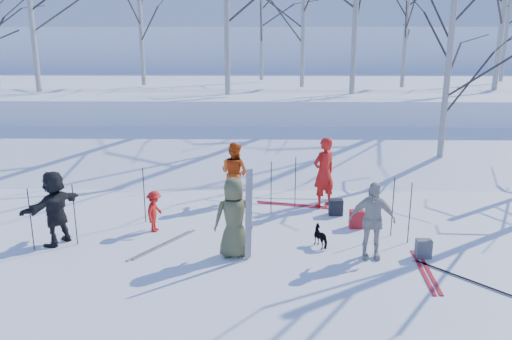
{
  "coord_description": "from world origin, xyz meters",
  "views": [
    {
      "loc": [
        0.22,
        -9.73,
        4.26
      ],
      "look_at": [
        0.0,
        1.5,
        1.3
      ],
      "focal_mm": 35.0,
      "sensor_mm": 36.0,
      "label": 1
    }
  ],
  "objects_px": {
    "backpack_red": "(357,219)",
    "skier_redor_behind": "(234,173)",
    "skier_cream_east": "(372,220)",
    "skier_red_seated": "(155,211)",
    "dog": "(322,236)",
    "skier_olive_center": "(234,218)",
    "skier_grey_west": "(55,208)",
    "backpack_dark": "(336,207)",
    "skier_red_north": "(324,172)",
    "backpack_grey": "(423,249)"
  },
  "relations": [
    {
      "from": "backpack_red",
      "to": "skier_redor_behind",
      "type": "bearing_deg",
      "value": 148.68
    },
    {
      "from": "skier_cream_east",
      "to": "skier_red_seated",
      "type": "bearing_deg",
      "value": 165.22
    },
    {
      "from": "skier_redor_behind",
      "to": "dog",
      "type": "bearing_deg",
      "value": 156.71
    },
    {
      "from": "skier_olive_center",
      "to": "skier_grey_west",
      "type": "bearing_deg",
      "value": -19.8
    },
    {
      "from": "skier_olive_center",
      "to": "skier_grey_west",
      "type": "relative_size",
      "value": 1.01
    },
    {
      "from": "skier_olive_center",
      "to": "skier_redor_behind",
      "type": "relative_size",
      "value": 0.99
    },
    {
      "from": "skier_redor_behind",
      "to": "skier_cream_east",
      "type": "relative_size",
      "value": 1.05
    },
    {
      "from": "skier_redor_behind",
      "to": "dog",
      "type": "xyz_separation_m",
      "value": [
        2.02,
        -2.88,
        -0.6
      ]
    },
    {
      "from": "skier_olive_center",
      "to": "skier_redor_behind",
      "type": "height_order",
      "value": "skier_redor_behind"
    },
    {
      "from": "skier_redor_behind",
      "to": "skier_olive_center",
      "type": "bearing_deg",
      "value": 125.14
    },
    {
      "from": "skier_cream_east",
      "to": "dog",
      "type": "bearing_deg",
      "value": 150.72
    },
    {
      "from": "skier_red_seated",
      "to": "dog",
      "type": "relative_size",
      "value": 1.82
    },
    {
      "from": "skier_red_seated",
      "to": "backpack_dark",
      "type": "height_order",
      "value": "skier_red_seated"
    },
    {
      "from": "skier_olive_center",
      "to": "skier_redor_behind",
      "type": "distance_m",
      "value": 3.4
    },
    {
      "from": "skier_red_north",
      "to": "backpack_red",
      "type": "xyz_separation_m",
      "value": [
        0.61,
        -1.55,
        -0.71
      ]
    },
    {
      "from": "skier_red_north",
      "to": "skier_redor_behind",
      "type": "bearing_deg",
      "value": -39.94
    },
    {
      "from": "backpack_grey",
      "to": "skier_red_seated",
      "type": "bearing_deg",
      "value": 166.91
    },
    {
      "from": "skier_red_seated",
      "to": "backpack_dark",
      "type": "bearing_deg",
      "value": -63.62
    },
    {
      "from": "skier_olive_center",
      "to": "dog",
      "type": "relative_size",
      "value": 3.12
    },
    {
      "from": "skier_grey_west",
      "to": "backpack_red",
      "type": "distance_m",
      "value": 6.67
    },
    {
      "from": "dog",
      "to": "skier_red_seated",
      "type": "bearing_deg",
      "value": -41.34
    },
    {
      "from": "dog",
      "to": "backpack_grey",
      "type": "height_order",
      "value": "dog"
    },
    {
      "from": "skier_olive_center",
      "to": "skier_redor_behind",
      "type": "bearing_deg",
      "value": -98.1
    },
    {
      "from": "backpack_red",
      "to": "backpack_grey",
      "type": "bearing_deg",
      "value": -56.9
    },
    {
      "from": "skier_olive_center",
      "to": "skier_red_north",
      "type": "xyz_separation_m",
      "value": [
        2.13,
        3.15,
        0.1
      ]
    },
    {
      "from": "skier_red_seated",
      "to": "backpack_grey",
      "type": "bearing_deg",
      "value": -92.02
    },
    {
      "from": "skier_grey_west",
      "to": "skier_olive_center",
      "type": "bearing_deg",
      "value": 107.62
    },
    {
      "from": "skier_red_seated",
      "to": "skier_cream_east",
      "type": "relative_size",
      "value": 0.6
    },
    {
      "from": "dog",
      "to": "backpack_dark",
      "type": "bearing_deg",
      "value": -135.21
    },
    {
      "from": "skier_grey_west",
      "to": "dog",
      "type": "height_order",
      "value": "skier_grey_west"
    },
    {
      "from": "skier_cream_east",
      "to": "dog",
      "type": "distance_m",
      "value": 1.2
    },
    {
      "from": "skier_red_seated",
      "to": "skier_grey_west",
      "type": "height_order",
      "value": "skier_grey_west"
    },
    {
      "from": "skier_redor_behind",
      "to": "skier_cream_east",
      "type": "height_order",
      "value": "skier_redor_behind"
    },
    {
      "from": "skier_redor_behind",
      "to": "skier_red_seated",
      "type": "distance_m",
      "value": 2.71
    },
    {
      "from": "skier_red_seated",
      "to": "skier_grey_west",
      "type": "relative_size",
      "value": 0.59
    },
    {
      "from": "skier_redor_behind",
      "to": "backpack_dark",
      "type": "xyz_separation_m",
      "value": [
        2.58,
        -0.92,
        -0.62
      ]
    },
    {
      "from": "skier_cream_east",
      "to": "skier_red_north",
      "type": "bearing_deg",
      "value": 101.93
    },
    {
      "from": "skier_olive_center",
      "to": "backpack_red",
      "type": "relative_size",
      "value": 3.89
    },
    {
      "from": "backpack_dark",
      "to": "backpack_grey",
      "type": "bearing_deg",
      "value": -60.36
    },
    {
      "from": "skier_olive_center",
      "to": "skier_grey_west",
      "type": "height_order",
      "value": "skier_olive_center"
    },
    {
      "from": "skier_red_north",
      "to": "skier_cream_east",
      "type": "bearing_deg",
      "value": 66.67
    },
    {
      "from": "skier_olive_center",
      "to": "skier_redor_behind",
      "type": "xyz_separation_m",
      "value": [
        -0.2,
        3.4,
        0.01
      ]
    },
    {
      "from": "skier_redor_behind",
      "to": "backpack_grey",
      "type": "distance_m",
      "value": 5.3
    },
    {
      "from": "skier_cream_east",
      "to": "skier_grey_west",
      "type": "height_order",
      "value": "skier_grey_west"
    },
    {
      "from": "skier_cream_east",
      "to": "backpack_grey",
      "type": "distance_m",
      "value": 1.22
    },
    {
      "from": "skier_olive_center",
      "to": "skier_cream_east",
      "type": "relative_size",
      "value": 1.04
    },
    {
      "from": "skier_redor_behind",
      "to": "skier_grey_west",
      "type": "xyz_separation_m",
      "value": [
        -3.62,
        -2.84,
        -0.02
      ]
    },
    {
      "from": "skier_grey_west",
      "to": "dog",
      "type": "bearing_deg",
      "value": 115.47
    },
    {
      "from": "skier_redor_behind",
      "to": "skier_cream_east",
      "type": "distance_m",
      "value": 4.51
    },
    {
      "from": "backpack_red",
      "to": "backpack_dark",
      "type": "distance_m",
      "value": 0.95
    }
  ]
}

